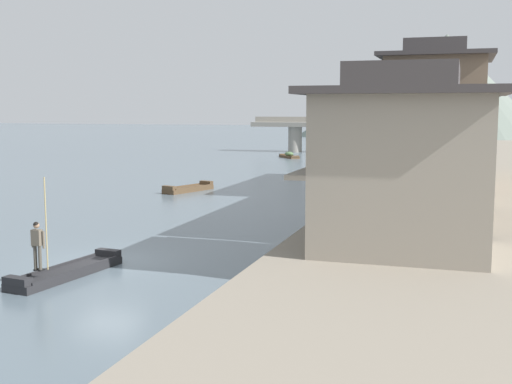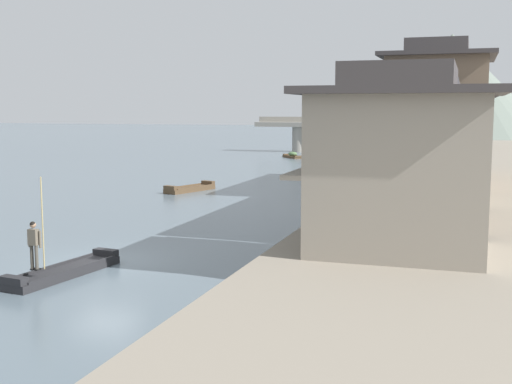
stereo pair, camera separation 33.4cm
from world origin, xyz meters
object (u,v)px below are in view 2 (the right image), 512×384
object	(u,v)px
boat_moored_third	(379,163)
house_waterfront_narrow	(437,116)
boatman_person	(34,240)
boat_moored_nearest	(293,156)
boat_moored_second	(329,198)
stone_bridge	(365,129)
house_waterfront_far	(433,115)
boat_moored_far	(190,189)
house_waterfront_nearest	(400,161)
house_waterfront_second	(415,150)
house_waterfront_tall	(425,142)
boat_foreground_poled	(64,271)

from	to	relation	value
boat_moored_third	house_waterfront_narrow	size ratio (longest dim) A/B	0.59
boatman_person	boat_moored_nearest	world-z (taller)	boatman_person
boat_moored_second	stone_bridge	bearing A→B (deg)	95.97
house_waterfront_far	boat_moored_nearest	bearing A→B (deg)	125.46
boatman_person	boat_moored_third	world-z (taller)	boatman_person
boat_moored_far	house_waterfront_nearest	bearing A→B (deg)	-50.25
house_waterfront_second	house_waterfront_tall	world-z (taller)	same
house_waterfront_tall	stone_bridge	size ratio (longest dim) A/B	0.23
boat_foreground_poled	boat_moored_nearest	bearing A→B (deg)	96.81
boat_foreground_poled	boat_moored_nearest	xyz separation A→B (m)	(-6.62, 55.41, 0.10)
boat_moored_second	house_waterfront_nearest	world-z (taller)	house_waterfront_nearest
house_waterfront_nearest	house_waterfront_second	bearing A→B (deg)	90.55
boat_moored_second	house_waterfront_nearest	distance (m)	18.61
boat_moored_third	house_waterfront_second	xyz separation A→B (m)	(6.53, -38.87, 3.79)
boat_moored_second	house_waterfront_nearest	size ratio (longest dim) A/B	0.74
house_waterfront_second	stone_bridge	xyz separation A→B (m)	(-10.62, 55.81, -0.87)
house_waterfront_tall	stone_bridge	xyz separation A→B (m)	(-10.59, 49.01, -0.87)
boat_foreground_poled	boat_moored_far	xyz separation A→B (m)	(-5.35, 22.85, 0.02)
boat_moored_second	boat_moored_third	distance (m)	28.34
boatman_person	house_waterfront_far	xyz separation A→B (m)	(10.56, 32.82, 3.73)
boatman_person	boat_moored_third	xyz separation A→B (m)	(4.43, 50.24, -1.36)
boat_moored_second	boat_moored_far	distance (m)	10.52
boat_foreground_poled	stone_bridge	distance (m)	65.94
house_waterfront_far	stone_bridge	size ratio (longest dim) A/B	0.30
boat_moored_third	house_waterfront_far	xyz separation A→B (m)	(6.13, -17.42, 5.09)
boat_moored_nearest	house_waterfront_far	size ratio (longest dim) A/B	0.42
boat_moored_third	house_waterfront_tall	xyz separation A→B (m)	(6.51, -32.07, 3.79)
boat_moored_third	boat_moored_second	bearing A→B (deg)	-88.67
stone_bridge	house_waterfront_far	bearing A→B (deg)	-73.45
house_waterfront_nearest	house_waterfront_narrow	distance (m)	20.72
boat_foreground_poled	house_waterfront_second	world-z (taller)	house_waterfront_second
house_waterfront_tall	boat_moored_second	bearing A→B (deg)	147.48
boat_foreground_poled	house_waterfront_narrow	xyz separation A→B (m)	(10.98, 24.02, 5.07)
boat_moored_third	house_waterfront_nearest	xyz separation A→B (m)	(6.60, -45.59, 3.80)
house_waterfront_second	house_waterfront_nearest	bearing A→B (deg)	-89.45
boat_foreground_poled	boatman_person	distance (m)	1.89
boat_moored_third	stone_bridge	bearing A→B (deg)	103.55
boat_moored_far	house_waterfront_far	bearing A→B (deg)	28.83
boat_moored_nearest	boat_moored_third	distance (m)	12.68
house_waterfront_narrow	boatman_person	bearing A→B (deg)	-113.75
boatman_person	boat_moored_third	bearing A→B (deg)	84.96
boat_moored_second	house_waterfront_narrow	size ratio (longest dim) A/B	0.56
boat_moored_third	stone_bridge	xyz separation A→B (m)	(-4.08, 16.95, 2.92)
boatman_person	boat_moored_nearest	distance (m)	57.10
boat_moored_third	house_waterfront_far	world-z (taller)	house_waterfront_far
boat_moored_third	house_waterfront_nearest	world-z (taller)	house_waterfront_nearest
boat_moored_nearest	house_waterfront_narrow	size ratio (longest dim) A/B	0.42
boat_moored_nearest	boat_foreground_poled	bearing A→B (deg)	-83.19
boat_moored_far	house_waterfront_narrow	size ratio (longest dim) A/B	0.49
house_waterfront_nearest	house_waterfront_second	distance (m)	6.72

